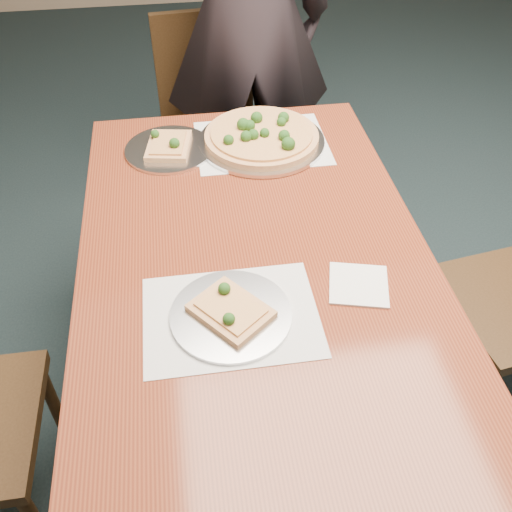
{
  "coord_description": "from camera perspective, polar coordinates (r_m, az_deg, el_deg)",
  "views": [
    {
      "loc": [
        -0.64,
        -1.11,
        1.74
      ],
      "look_at": [
        -0.48,
        -0.06,
        0.75
      ],
      "focal_mm": 40.0,
      "sensor_mm": 36.0,
      "label": 1
    }
  ],
  "objects": [
    {
      "name": "ground",
      "position": [
        2.16,
        12.72,
        -12.31
      ],
      "size": [
        8.0,
        8.0,
        0.0
      ],
      "primitive_type": "plane",
      "color": "black",
      "rests_on": "ground"
    },
    {
      "name": "dining_table",
      "position": [
        1.52,
        -0.0,
        -2.54
      ],
      "size": [
        0.9,
        1.5,
        0.75
      ],
      "color": "#5D2212",
      "rests_on": "ground"
    },
    {
      "name": "chair_far",
      "position": [
        2.56,
        -4.51,
        14.15
      ],
      "size": [
        0.46,
        0.46,
        0.91
      ],
      "rotation": [
        0.0,
        0.0,
        0.09
      ],
      "color": "black",
      "rests_on": "ground"
    },
    {
      "name": "diner",
      "position": [
        2.34,
        -0.98,
        22.97
      ],
      "size": [
        0.69,
        0.46,
        1.88
      ],
      "primitive_type": "imported",
      "rotation": [
        0.0,
        0.0,
        3.15
      ],
      "color": "black",
      "rests_on": "ground"
    },
    {
      "name": "placemat_main",
      "position": [
        1.89,
        0.56,
        11.25
      ],
      "size": [
        0.42,
        0.32,
        0.0
      ],
      "primitive_type": "cube",
      "color": "white",
      "rests_on": "dining_table"
    },
    {
      "name": "placemat_near",
      "position": [
        1.31,
        -2.51,
        -6.05
      ],
      "size": [
        0.4,
        0.3,
        0.0
      ],
      "primitive_type": "cube",
      "color": "white",
      "rests_on": "dining_table"
    },
    {
      "name": "pizza_pan",
      "position": [
        1.87,
        0.57,
        11.82
      ],
      "size": [
        0.41,
        0.41,
        0.07
      ],
      "color": "silver",
      "rests_on": "dining_table"
    },
    {
      "name": "slice_plate_near",
      "position": [
        1.31,
        -2.54,
        -5.68
      ],
      "size": [
        0.28,
        0.28,
        0.06
      ],
      "color": "silver",
      "rests_on": "dining_table"
    },
    {
      "name": "slice_plate_far",
      "position": [
        1.86,
        -8.71,
        10.69
      ],
      "size": [
        0.28,
        0.28,
        0.06
      ],
      "color": "silver",
      "rests_on": "dining_table"
    },
    {
      "name": "napkin",
      "position": [
        1.4,
        10.22,
        -2.85
      ],
      "size": [
        0.17,
        0.17,
        0.01
      ],
      "primitive_type": "cube",
      "rotation": [
        0.0,
        0.0,
        -0.26
      ],
      "color": "white",
      "rests_on": "dining_table"
    }
  ]
}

